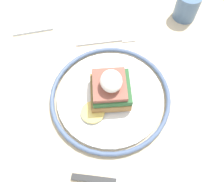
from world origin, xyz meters
name	(u,v)px	position (x,y,z in m)	size (l,w,h in m)	color
ground_plane	(110,159)	(0.00, 0.00, 0.00)	(6.00, 6.00, 0.00)	#B2ADA3
dining_table	(107,116)	(0.00, 0.00, 0.61)	(0.84, 0.88, 0.73)	#C6B28E
plate	(112,97)	(0.00, 0.01, 0.74)	(0.28, 0.28, 0.02)	white
sandwich	(112,89)	(0.00, 0.01, 0.78)	(0.11, 0.11, 0.09)	#9E703D
fork	(111,41)	(-0.17, 0.02, 0.73)	(0.03, 0.16, 0.00)	silver
knife	(112,181)	(0.18, 0.00, 0.73)	(0.05, 0.18, 0.01)	#2D2D2D
cup	(189,6)	(-0.25, 0.24, 0.77)	(0.06, 0.06, 0.07)	slate
napkin	(33,15)	(-0.28, -0.19, 0.73)	(0.13, 0.11, 0.01)	silver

